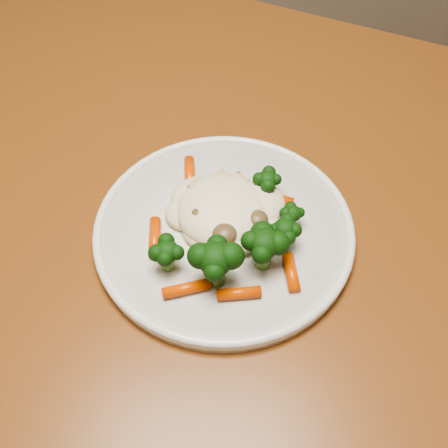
# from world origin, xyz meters

# --- Properties ---
(dining_table) EXTENTS (1.35, 1.15, 0.75)m
(dining_table) POSITION_xyz_m (-0.32, 0.14, 0.64)
(dining_table) COLOR brown
(dining_table) RESTS_ON ground
(plate) EXTENTS (0.28, 0.28, 0.01)m
(plate) POSITION_xyz_m (-0.38, 0.09, 0.76)
(plate) COLOR white
(plate) RESTS_ON dining_table
(meal) EXTENTS (0.17, 0.19, 0.05)m
(meal) POSITION_xyz_m (-0.37, 0.08, 0.78)
(meal) COLOR #F5EAC4
(meal) RESTS_ON plate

